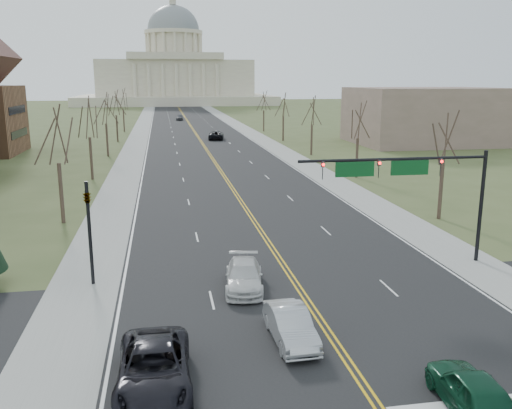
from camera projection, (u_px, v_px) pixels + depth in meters
name	position (u px, v px, depth m)	size (l,w,h in m)	color
ground	(371.00, 397.00, 20.09)	(600.00, 600.00, 0.00)	#424F27
road	(193.00, 130.00, 125.66)	(20.00, 380.00, 0.01)	black
cross_road	(324.00, 326.00, 25.85)	(120.00, 14.00, 0.01)	black
sidewalk_left	(141.00, 131.00, 123.66)	(4.00, 380.00, 0.03)	gray
sidewalk_right	(244.00, 129.00, 127.66)	(4.00, 380.00, 0.03)	gray
center_line	(193.00, 130.00, 125.66)	(0.42, 380.00, 0.01)	gold
edge_line_left	(150.00, 131.00, 124.03)	(0.15, 380.00, 0.01)	silver
edge_line_right	(235.00, 129.00, 127.30)	(0.15, 380.00, 0.01)	silver
stop_bar	(510.00, 398.00, 19.96)	(9.50, 0.50, 0.01)	silver
capitol	(175.00, 73.00, 256.74)	(90.00, 60.00, 50.00)	beige
signal_mast	(408.00, 176.00, 32.99)	(12.12, 0.44, 7.20)	black
signal_left	(89.00, 222.00, 30.29)	(0.32, 0.36, 6.00)	black
tree_r_0	(445.00, 141.00, 44.23)	(3.74, 3.74, 8.50)	#3B2A23
tree_l_0	(57.00, 138.00, 42.81)	(3.96, 3.96, 9.00)	#3B2A23
tree_r_1	(358.00, 122.00, 63.43)	(3.74, 3.74, 8.50)	#3B2A23
tree_l_1	(89.00, 120.00, 62.01)	(3.96, 3.96, 9.00)	#3B2A23
tree_r_2	(312.00, 112.00, 82.62)	(3.74, 3.74, 8.50)	#3B2A23
tree_l_2	(105.00, 110.00, 81.20)	(3.96, 3.96, 9.00)	#3B2A23
tree_r_3	(283.00, 106.00, 101.82)	(3.74, 3.74, 8.50)	#3B2A23
tree_l_3	(116.00, 104.00, 100.40)	(3.96, 3.96, 9.00)	#3B2A23
tree_r_4	(264.00, 102.00, 121.01)	(3.74, 3.74, 8.50)	#3B2A23
tree_l_4	(123.00, 100.00, 119.59)	(3.96, 3.96, 9.00)	#3B2A23
bldg_right_mass	(424.00, 116.00, 98.58)	(25.00, 20.00, 10.00)	#745F52
car_nb_inner_lead	(473.00, 392.00, 18.96)	(1.90, 4.71, 1.61)	#0D3B25
car_sb_inner_lead	(290.00, 325.00, 24.19)	(1.60, 4.58, 1.51)	#A9ACB2
car_sb_outer_lead	(154.00, 368.00, 20.44)	(2.77, 6.01, 1.67)	black
car_sb_inner_second	(244.00, 276.00, 30.30)	(2.04, 5.03, 1.46)	silver
car_far_nb	(216.00, 135.00, 105.67)	(2.77, 6.01, 1.67)	black
car_far_sb	(180.00, 117.00, 155.21)	(1.90, 4.72, 1.61)	#505258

